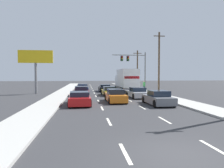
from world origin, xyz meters
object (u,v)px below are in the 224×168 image
at_px(box_truck, 126,79).
at_px(car_gray, 158,98).
at_px(car_blue, 83,88).
at_px(utility_pole_mid, 159,62).
at_px(pedestrian_near_corner, 144,86).
at_px(car_black, 105,88).
at_px(traffic_signal_mast, 132,62).
at_px(car_red, 79,99).
at_px(car_silver, 138,93).
at_px(car_yellow, 109,91).
at_px(utility_pole_far, 137,69).
at_px(car_maroon, 81,92).
at_px(roadside_billboard, 36,62).
at_px(car_orange, 115,96).

height_order(box_truck, car_gray, box_truck).
bearing_deg(car_blue, utility_pole_mid, -11.95).
xyz_separation_m(utility_pole_mid, pedestrian_near_corner, (-2.05, 1.21, -3.92)).
height_order(car_black, traffic_signal_mast, traffic_signal_mast).
relative_size(car_red, car_black, 1.07).
bearing_deg(car_gray, car_silver, 93.40).
bearing_deg(car_yellow, car_black, 89.65).
bearing_deg(utility_pole_far, car_red, -115.04).
height_order(car_maroon, car_silver, car_maroon).
relative_size(car_black, utility_pole_mid, 0.46).
bearing_deg(pedestrian_near_corner, car_red, -126.01).
xyz_separation_m(car_red, car_silver, (6.82, 5.26, -0.00)).
xyz_separation_m(car_gray, roadside_billboard, (-13.85, 13.45, 4.09)).
bearing_deg(car_maroon, car_black, 62.12).
distance_m(roadside_billboard, pedestrian_near_corner, 17.23).
xyz_separation_m(roadside_billboard, pedestrian_near_corner, (16.77, 1.34, -3.71)).
height_order(car_red, car_yellow, car_red).
height_order(car_yellow, utility_pole_mid, utility_pole_mid).
bearing_deg(roadside_billboard, car_silver, -28.46).
height_order(car_gray, traffic_signal_mast, traffic_signal_mast).
height_order(car_silver, car_gray, car_gray).
bearing_deg(car_maroon, traffic_signal_mast, 50.29).
bearing_deg(car_yellow, utility_pole_far, 64.08).
height_order(car_black, car_yellow, car_yellow).
distance_m(car_blue, traffic_signal_mast, 11.17).
height_order(car_yellow, car_orange, car_orange).
xyz_separation_m(car_red, car_yellow, (3.74, 8.68, -0.02)).
relative_size(box_truck, utility_pole_far, 0.92).
xyz_separation_m(car_orange, pedestrian_near_corner, (6.53, 12.20, 0.37)).
distance_m(car_gray, utility_pole_mid, 15.09).
bearing_deg(car_silver, utility_pole_mid, 54.32).
xyz_separation_m(car_orange, traffic_signal_mast, (5.74, 17.79, 4.61)).
bearing_deg(car_yellow, pedestrian_near_corner, 39.42).
distance_m(car_orange, car_gray, 4.44).
bearing_deg(car_silver, traffic_signal_mast, 80.03).
relative_size(car_blue, car_yellow, 1.01).
height_order(car_maroon, car_gray, car_gray).
bearing_deg(car_red, car_orange, 25.60).
xyz_separation_m(car_maroon, roadside_billboard, (-6.68, 4.27, 4.09)).
bearing_deg(car_yellow, car_orange, -91.28).
height_order(car_red, roadside_billboard, roadside_billboard).
bearing_deg(utility_pole_mid, box_truck, -178.78).
height_order(car_blue, car_black, car_blue).
height_order(car_yellow, box_truck, box_truck).
bearing_deg(car_silver, car_red, -142.35).
distance_m(utility_pole_far, roadside_billboard, 22.57).
distance_m(car_silver, pedestrian_near_corner, 9.27).
distance_m(box_truck, utility_pole_far, 13.95).
bearing_deg(box_truck, car_red, -118.62).
distance_m(car_red, car_yellow, 9.45).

